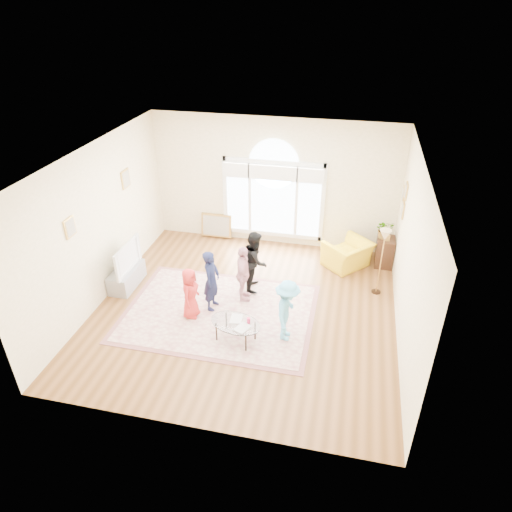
% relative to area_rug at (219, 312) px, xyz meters
% --- Properties ---
extents(ground, '(6.00, 6.00, 0.00)m').
position_rel_area_rug_xyz_m(ground, '(0.49, 0.22, -0.01)').
color(ground, brown).
rests_on(ground, ground).
extents(room_shell, '(6.00, 6.00, 6.00)m').
position_rel_area_rug_xyz_m(room_shell, '(0.49, 3.06, 1.56)').
color(room_shell, '#FFECC6').
rests_on(room_shell, ground).
extents(area_rug, '(3.60, 2.60, 0.02)m').
position_rel_area_rug_xyz_m(area_rug, '(0.00, 0.00, 0.00)').
color(area_rug, beige).
rests_on(area_rug, ground).
extents(rug_border, '(3.80, 2.80, 0.01)m').
position_rel_area_rug_xyz_m(rug_border, '(0.00, 0.00, -0.00)').
color(rug_border, '#8D5453').
rests_on(rug_border, ground).
extents(tv_console, '(0.45, 1.00, 0.42)m').
position_rel_area_rug_xyz_m(tv_console, '(-2.26, 0.52, 0.20)').
color(tv_console, gray).
rests_on(tv_console, ground).
extents(television, '(0.17, 1.09, 0.63)m').
position_rel_area_rug_xyz_m(television, '(-2.26, 0.52, 0.72)').
color(television, black).
rests_on(television, tv_console).
extents(coffee_table, '(1.11, 0.86, 0.54)m').
position_rel_area_rug_xyz_m(coffee_table, '(0.55, -0.73, 0.39)').
color(coffee_table, silver).
rests_on(coffee_table, ground).
extents(armchair, '(1.29, 1.30, 0.64)m').
position_rel_area_rug_xyz_m(armchair, '(2.42, 2.40, 0.31)').
color(armchair, yellow).
rests_on(armchair, ground).
extents(side_cabinet, '(0.40, 0.50, 0.70)m').
position_rel_area_rug_xyz_m(side_cabinet, '(3.27, 2.66, 0.34)').
color(side_cabinet, black).
rests_on(side_cabinet, ground).
extents(floor_lamp, '(0.25, 0.25, 1.51)m').
position_rel_area_rug_xyz_m(floor_lamp, '(3.11, 1.45, 1.27)').
color(floor_lamp, black).
rests_on(floor_lamp, ground).
extents(plant_pedestal, '(0.20, 0.20, 0.70)m').
position_rel_area_rug_xyz_m(plant_pedestal, '(3.19, 2.67, 0.34)').
color(plant_pedestal, white).
rests_on(plant_pedestal, ground).
extents(potted_plant, '(0.48, 0.44, 0.45)m').
position_rel_area_rug_xyz_m(potted_plant, '(3.19, 2.67, 0.91)').
color(potted_plant, '#33722D').
rests_on(potted_plant, plant_pedestal).
extents(leaning_picture, '(0.80, 0.14, 0.62)m').
position_rel_area_rug_xyz_m(leaning_picture, '(-0.99, 3.12, -0.01)').
color(leaning_picture, tan).
rests_on(leaning_picture, ground).
extents(child_red, '(0.35, 0.53, 1.06)m').
position_rel_area_rug_xyz_m(child_red, '(-0.51, -0.21, 0.54)').
color(child_red, red).
rests_on(child_red, area_rug).
extents(child_navy, '(0.34, 0.49, 1.30)m').
position_rel_area_rug_xyz_m(child_navy, '(-0.18, 0.15, 0.66)').
color(child_navy, '#151A3B').
rests_on(child_navy, area_rug).
extents(child_black, '(0.58, 0.70, 1.34)m').
position_rel_area_rug_xyz_m(child_black, '(0.52, 1.05, 0.68)').
color(child_black, black).
rests_on(child_black, area_rug).
extents(child_pink, '(0.42, 0.77, 1.24)m').
position_rel_area_rug_xyz_m(child_pink, '(0.37, 0.55, 0.63)').
color(child_pink, pink).
rests_on(child_pink, area_rug).
extents(child_blue, '(0.48, 0.81, 1.23)m').
position_rel_area_rug_xyz_m(child_blue, '(1.45, -0.46, 0.63)').
color(child_blue, '#5DBDF0').
rests_on(child_blue, area_rug).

